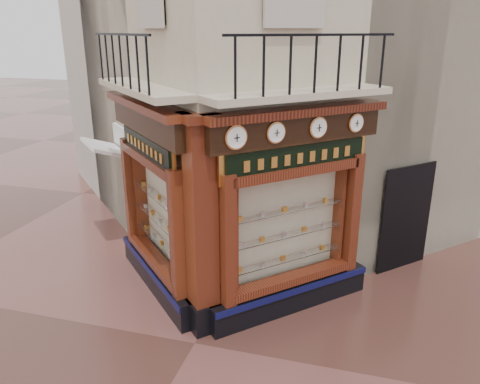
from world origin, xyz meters
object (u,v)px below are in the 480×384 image
(clock_a, at_px, (236,137))
(signboard_right, at_px, (298,157))
(awning, at_px, (114,244))
(signboard_left, at_px, (147,147))
(clock_b, at_px, (276,133))
(clock_c, at_px, (318,127))
(corner_pilaster, at_px, (202,231))
(clock_d, at_px, (356,123))

(clock_a, bearing_deg, signboard_right, 4.85)
(awning, bearing_deg, signboard_left, -176.02)
(clock_b, height_order, clock_c, clock_c)
(clock_b, relative_size, signboard_right, 0.16)
(awning, bearing_deg, corner_pilaster, -173.50)
(awning, height_order, signboard_right, signboard_right)
(clock_a, distance_m, signboard_right, 1.41)
(clock_a, relative_size, signboard_right, 0.18)
(corner_pilaster, bearing_deg, clock_b, -19.61)
(signboard_left, height_order, signboard_right, signboard_right)
(clock_b, xyz_separation_m, signboard_right, (0.31, 0.47, -0.52))
(corner_pilaster, height_order, signboard_right, corner_pilaster)
(corner_pilaster, height_order, clock_c, corner_pilaster)
(corner_pilaster, bearing_deg, clock_d, -8.25)
(clock_d, height_order, signboard_left, clock_d)
(corner_pilaster, relative_size, clock_c, 10.55)
(clock_d, distance_m, awning, 6.94)
(clock_a, height_order, clock_c, clock_a)
(signboard_right, bearing_deg, clock_c, -18.68)
(clock_d, height_order, signboard_right, clock_d)
(corner_pilaster, height_order, clock_a, corner_pilaster)
(clock_b, bearing_deg, corner_pilaster, 160.39)
(clock_c, height_order, signboard_left, clock_c)
(signboard_left, bearing_deg, clock_b, -145.17)
(clock_c, height_order, clock_d, clock_c)
(clock_d, xyz_separation_m, signboard_left, (-3.85, -0.77, -0.52))
(signboard_right, bearing_deg, corner_pilaster, 169.75)
(clock_b, bearing_deg, signboard_left, 124.83)
(clock_a, relative_size, awning, 0.27)
(clock_c, bearing_deg, signboard_left, 137.71)
(corner_pilaster, distance_m, signboard_left, 2.12)
(corner_pilaster, xyz_separation_m, clock_b, (1.15, 0.55, 1.67))
(clock_c, xyz_separation_m, clock_d, (0.61, 0.61, 0.00))
(clock_b, distance_m, clock_c, 0.88)
(clock_b, relative_size, clock_c, 0.96)
(clock_d, bearing_deg, clock_b, 180.00)
(clock_a, xyz_separation_m, clock_b, (0.53, 0.53, 0.00))
(clock_a, height_order, awning, clock_a)
(signboard_left, xyz_separation_m, signboard_right, (2.92, 0.00, 0.00))
(clock_c, bearing_deg, clock_b, -180.00)
(clock_a, relative_size, signboard_left, 0.20)
(signboard_left, bearing_deg, signboard_right, -135.00)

